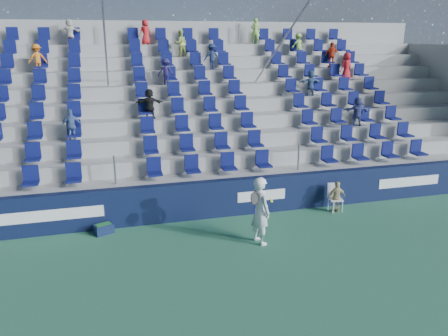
# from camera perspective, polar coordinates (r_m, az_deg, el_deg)

# --- Properties ---
(ground) EXTENTS (70.00, 70.00, 0.00)m
(ground) POSITION_cam_1_polar(r_m,az_deg,el_deg) (11.31, 2.72, -12.35)
(ground) COLOR #2F6E4D
(ground) RESTS_ON ground
(sponsor_wall) EXTENTS (24.00, 0.32, 1.20)m
(sponsor_wall) POSITION_cam_1_polar(r_m,az_deg,el_deg) (13.82, -1.17, -4.03)
(sponsor_wall) COLOR #0F1737
(sponsor_wall) RESTS_ON ground
(grandstand) EXTENTS (24.00, 8.17, 6.63)m
(grandstand) POSITION_cam_1_polar(r_m,az_deg,el_deg) (18.23, -5.02, 6.02)
(grandstand) COLOR #9A9A95
(grandstand) RESTS_ON ground
(tennis_player) EXTENTS (0.71, 0.79, 1.91)m
(tennis_player) POSITION_cam_1_polar(r_m,az_deg,el_deg) (11.99, 4.76, -5.56)
(tennis_player) COLOR silver
(tennis_player) RESTS_ON ground
(line_judge_chair) EXTENTS (0.48, 0.49, 0.93)m
(line_judge_chair) POSITION_cam_1_polar(r_m,az_deg,el_deg) (14.78, 14.23, -3.46)
(line_judge_chair) COLOR white
(line_judge_chair) RESTS_ON ground
(line_judge) EXTENTS (0.62, 0.28, 1.04)m
(line_judge) POSITION_cam_1_polar(r_m,az_deg,el_deg) (14.66, 14.50, -3.68)
(line_judge) COLOR tan
(line_judge) RESTS_ON ground
(ball_bin) EXTENTS (0.61, 0.51, 0.29)m
(ball_bin) POSITION_cam_1_polar(r_m,az_deg,el_deg) (13.29, -15.45, -7.60)
(ball_bin) COLOR #101A3B
(ball_bin) RESTS_ON ground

